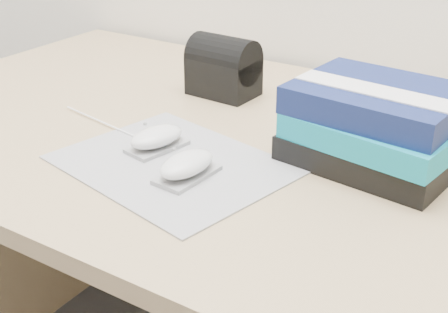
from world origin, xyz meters
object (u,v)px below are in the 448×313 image
Objects in this scene: desk at (305,255)px; mouse_rear at (157,138)px; pouch at (224,67)px; mouse_front at (187,166)px; book_stack at (377,126)px.

mouse_rear is at bearing -136.50° from desk.
pouch reaches higher than desk.
desk is 15.55× the size of mouse_front.
mouse_front is at bearing -111.39° from desk.
book_stack reaches higher than mouse_front.
book_stack is (0.21, 0.20, 0.04)m from mouse_front.
mouse_front is at bearing -65.61° from pouch.
pouch is (-0.35, 0.13, -0.00)m from book_stack.
book_stack is at bearing -19.52° from pouch.
book_stack is 2.07× the size of pouch.
mouse_front is 0.79× the size of pouch.
mouse_rear is at bearing -153.91° from book_stack.
book_stack reaches higher than pouch.
desk is 0.32m from book_stack.
book_stack is (0.12, -0.03, 0.29)m from desk.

